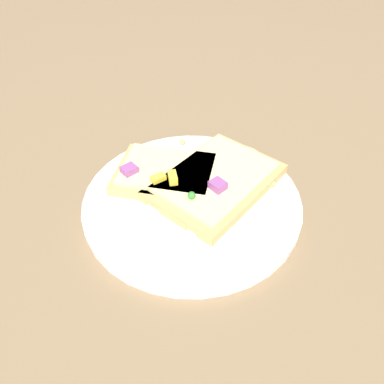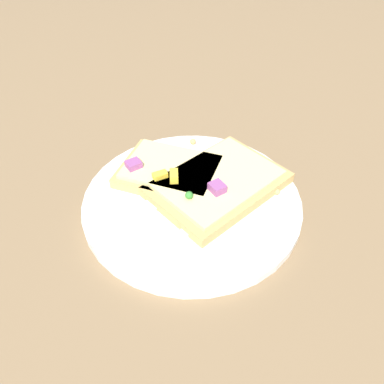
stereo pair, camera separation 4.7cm
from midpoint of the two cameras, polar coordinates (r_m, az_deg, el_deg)
ground_plane at (r=0.49m, az=-2.77°, el=-2.02°), size 4.00×4.00×0.00m
plate at (r=0.48m, az=-2.79°, el=-1.52°), size 0.28×0.28×0.01m
fork at (r=0.46m, az=-0.40°, el=-2.92°), size 0.18×0.13×0.01m
knife at (r=0.46m, az=-9.50°, el=-3.38°), size 0.17×0.12×0.01m
pizza_slice_main at (r=0.49m, az=0.89°, el=1.59°), size 0.20×0.18×0.03m
pizza_slice_corner at (r=0.50m, az=-6.56°, el=2.74°), size 0.17×0.16×0.03m
crumb_scatter at (r=0.52m, az=1.55°, el=3.66°), size 0.12×0.15×0.01m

